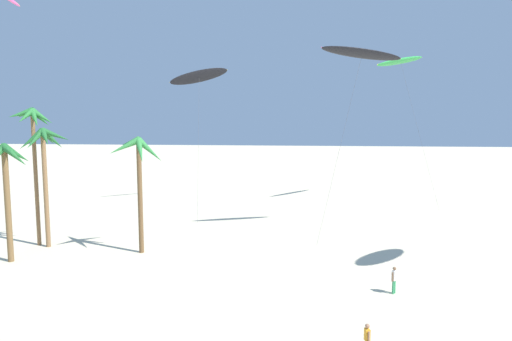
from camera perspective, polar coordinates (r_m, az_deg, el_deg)
The scene contains 9 objects.
palm_tree_1 at distance 39.68m, azimuth -26.95°, elevation 0.42°, with size 3.66×3.94×8.71m.
palm_tree_2 at distance 43.44m, azimuth -24.35°, elevation 4.32°, with size 3.50×3.60×11.25m.
palm_tree_3 at distance 42.60m, azimuth -23.29°, elevation 2.29°, with size 4.04×4.01×9.67m.
palm_tree_4 at distance 38.65m, azimuth -13.39°, elevation 1.20°, with size 4.05×3.99×9.05m.
flying_kite_1 at distance 44.01m, azimuth 12.16°, elevation 13.08°, with size 7.50×5.76×16.63m.
flying_kite_3 at distance 58.05m, azimuth -6.59°, elevation 10.76°, with size 6.37×12.00×16.37m.
flying_kite_4 at distance 60.71m, azimuth 16.35°, elevation 12.04°, with size 7.22×8.05×17.79m.
person_near_left at distance 23.67m, azimuth 12.71°, elevation -18.54°, with size 0.26×0.50×1.66m.
person_near_right at distance 31.60m, azimuth 15.67°, elevation -11.97°, with size 0.36×0.42×1.67m.
Camera 1 is at (1.55, -2.20, 11.07)m, focal length 34.62 mm.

